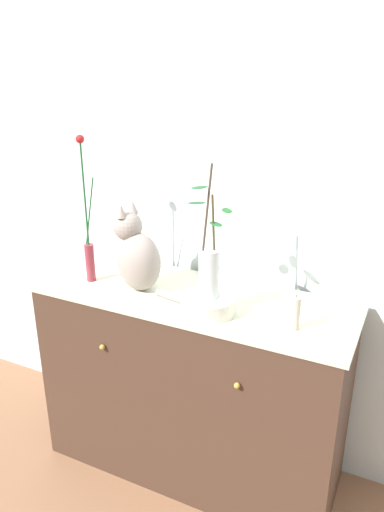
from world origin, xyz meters
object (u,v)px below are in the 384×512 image
Objects in this scene: vase_slim_green at (89,243)px; vase_glass_clear at (209,269)px; sideboard at (192,385)px; cat_sitting at (137,255)px; bowl_porcelain at (209,304)px; candle_pillar at (295,313)px.

vase_glass_clear is (0.60, -0.04, 0.00)m from vase_slim_green.
cat_sitting is (-0.24, -0.04, 0.63)m from sideboard.
bowl_porcelain is at bearing -9.60° from cat_sitting.
candle_pillar is (0.71, -0.05, -0.09)m from cat_sitting.
sideboard is 0.68m from cat_sitting.
sideboard is 2.67× the size of vase_glass_clear.
vase_glass_clear is (0.12, -0.11, 0.66)m from sideboard.
cat_sitting reaches higher than bowl_porcelain.
cat_sitting is 0.24m from vase_slim_green.
vase_glass_clear is at bearing -40.38° from sideboard.
bowl_porcelain is (0.13, -0.11, 0.50)m from sideboard.
vase_glass_clear is (-0.00, 0.00, 0.15)m from bowl_porcelain.
bowl_porcelain is at bearing -3.90° from vase_slim_green.
sideboard is 9.67× the size of candle_pillar.
candle_pillar reaches higher than sideboard.
sideboard is 0.72m from candle_pillar.
vase_glass_clear is at bearing -178.08° from candle_pillar.
vase_slim_green is 2.95× the size of bowl_porcelain.
cat_sitting is at bearing 170.40° from bowl_porcelain.
sideboard is 3.63× the size of cat_sitting.
candle_pillar is at bearing 2.01° from bowl_porcelain.
candle_pillar is (0.34, 0.01, -0.12)m from vase_glass_clear.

